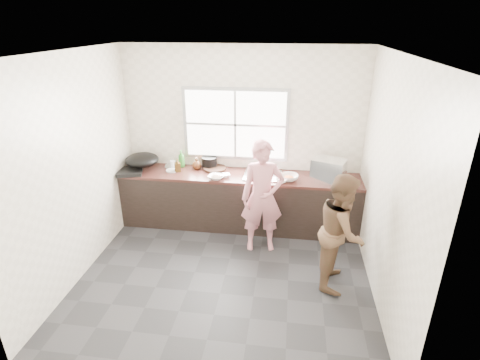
# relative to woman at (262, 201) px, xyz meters

# --- Properties ---
(floor) EXTENTS (3.60, 3.20, 0.01)m
(floor) POSITION_rel_woman_xyz_m (-0.40, -0.71, -0.74)
(floor) COLOR #28282A
(floor) RESTS_ON ground
(ceiling) EXTENTS (3.60, 3.20, 0.01)m
(ceiling) POSITION_rel_woman_xyz_m (-0.40, -0.71, 1.97)
(ceiling) COLOR silver
(ceiling) RESTS_ON wall_back
(wall_back) EXTENTS (3.60, 0.01, 2.70)m
(wall_back) POSITION_rel_woman_xyz_m (-0.40, 0.90, 0.61)
(wall_back) COLOR silver
(wall_back) RESTS_ON ground
(wall_left) EXTENTS (0.01, 3.20, 2.70)m
(wall_left) POSITION_rel_woman_xyz_m (-2.20, -0.71, 0.61)
(wall_left) COLOR silver
(wall_left) RESTS_ON ground
(wall_right) EXTENTS (0.01, 3.20, 2.70)m
(wall_right) POSITION_rel_woman_xyz_m (1.41, -0.71, 0.61)
(wall_right) COLOR silver
(wall_right) RESTS_ON ground
(wall_front) EXTENTS (3.60, 0.01, 2.70)m
(wall_front) POSITION_rel_woman_xyz_m (-0.40, -2.31, 0.61)
(wall_front) COLOR beige
(wall_front) RESTS_ON ground
(cabinet) EXTENTS (3.60, 0.62, 0.82)m
(cabinet) POSITION_rel_woman_xyz_m (-0.40, 0.58, -0.33)
(cabinet) COLOR black
(cabinet) RESTS_ON floor
(countertop) EXTENTS (3.60, 0.64, 0.04)m
(countertop) POSITION_rel_woman_xyz_m (-0.40, 0.58, 0.10)
(countertop) COLOR #3B1D18
(countertop) RESTS_ON cabinet
(sink) EXTENTS (0.55, 0.45, 0.02)m
(sink) POSITION_rel_woman_xyz_m (-0.05, 0.58, 0.13)
(sink) COLOR silver
(sink) RESTS_ON countertop
(faucet) EXTENTS (0.02, 0.02, 0.30)m
(faucet) POSITION_rel_woman_xyz_m (-0.05, 0.78, 0.27)
(faucet) COLOR silver
(faucet) RESTS_ON countertop
(window_frame) EXTENTS (1.60, 0.05, 1.10)m
(window_frame) POSITION_rel_woman_xyz_m (-0.50, 0.88, 0.81)
(window_frame) COLOR #9EA0A5
(window_frame) RESTS_ON wall_back
(window_glazing) EXTENTS (1.50, 0.01, 1.00)m
(window_glazing) POSITION_rel_woman_xyz_m (-0.50, 0.86, 0.81)
(window_glazing) COLOR white
(window_glazing) RESTS_ON window_frame
(woman) EXTENTS (0.59, 0.44, 1.48)m
(woman) POSITION_rel_woman_xyz_m (0.00, 0.00, 0.00)
(woman) COLOR pink
(woman) RESTS_ON floor
(person_side) EXTENTS (0.64, 0.77, 1.43)m
(person_side) POSITION_rel_woman_xyz_m (0.99, -0.63, -0.03)
(person_side) COLOR brown
(person_side) RESTS_ON floor
(cutting_board) EXTENTS (0.36, 0.36, 0.04)m
(cutting_board) POSITION_rel_woman_xyz_m (-0.80, 0.73, 0.14)
(cutting_board) COLOR black
(cutting_board) RESTS_ON countertop
(cleaver) EXTENTS (0.24, 0.18, 0.01)m
(cleaver) POSITION_rel_woman_xyz_m (-0.63, 0.45, 0.16)
(cleaver) COLOR #A8A9AF
(cleaver) RESTS_ON cutting_board
(bowl_mince) EXTENTS (0.28, 0.28, 0.06)m
(bowl_mince) POSITION_rel_woman_xyz_m (-0.71, 0.37, 0.15)
(bowl_mince) COLOR silver
(bowl_mince) RESTS_ON countertop
(bowl_crabs) EXTENTS (0.27, 0.27, 0.07)m
(bowl_crabs) POSITION_rel_woman_xyz_m (0.34, 0.48, 0.16)
(bowl_crabs) COLOR silver
(bowl_crabs) RESTS_ON countertop
(bowl_held) EXTENTS (0.25, 0.25, 0.06)m
(bowl_held) POSITION_rel_woman_xyz_m (0.24, 0.37, 0.15)
(bowl_held) COLOR white
(bowl_held) RESTS_ON countertop
(black_pot) EXTENTS (0.24, 0.24, 0.17)m
(black_pot) POSITION_rel_woman_xyz_m (-0.90, 0.81, 0.21)
(black_pot) COLOR black
(black_pot) RESTS_ON countertop
(plate_food) EXTENTS (0.23, 0.23, 0.02)m
(plate_food) POSITION_rel_woman_xyz_m (-1.44, 0.59, 0.13)
(plate_food) COLOR silver
(plate_food) RESTS_ON countertop
(bottle_green) EXTENTS (0.13, 0.13, 0.27)m
(bottle_green) POSITION_rel_woman_xyz_m (-1.34, 0.78, 0.26)
(bottle_green) COLOR #2D7D29
(bottle_green) RESTS_ON countertop
(bottle_brown_tall) EXTENTS (0.11, 0.11, 0.19)m
(bottle_brown_tall) POSITION_rel_woman_xyz_m (-1.35, 0.58, 0.21)
(bottle_brown_tall) COLOR #4A3412
(bottle_brown_tall) RESTS_ON countertop
(bottle_brown_short) EXTENTS (0.17, 0.17, 0.17)m
(bottle_brown_short) POSITION_rel_woman_xyz_m (-1.09, 0.72, 0.21)
(bottle_brown_short) COLOR #4D2913
(bottle_brown_short) RESTS_ON countertop
(glass_jar) EXTENTS (0.10, 0.10, 0.11)m
(glass_jar) POSITION_rel_woman_xyz_m (-1.47, 0.74, 0.18)
(glass_jar) COLOR white
(glass_jar) RESTS_ON countertop
(burner) EXTENTS (0.45, 0.45, 0.05)m
(burner) POSITION_rel_woman_xyz_m (-2.05, 0.41, 0.15)
(burner) COLOR black
(burner) RESTS_ON countertop
(wok) EXTENTS (0.54, 0.54, 0.19)m
(wok) POSITION_rel_woman_xyz_m (-1.91, 0.59, 0.28)
(wok) COLOR black
(wok) RESTS_ON burner
(dish_rack) EXTENTS (0.53, 0.46, 0.34)m
(dish_rack) POSITION_rel_woman_xyz_m (0.90, 0.50, 0.29)
(dish_rack) COLOR white
(dish_rack) RESTS_ON countertop
(pot_lid_left) EXTENTS (0.34, 0.34, 0.01)m
(pot_lid_left) POSITION_rel_woman_xyz_m (-1.48, 0.75, 0.13)
(pot_lid_left) COLOR #B2B4B9
(pot_lid_left) RESTS_ON countertop
(pot_lid_right) EXTENTS (0.31, 0.31, 0.01)m
(pot_lid_right) POSITION_rel_woman_xyz_m (-1.48, 0.81, 0.13)
(pot_lid_right) COLOR silver
(pot_lid_right) RESTS_ON countertop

